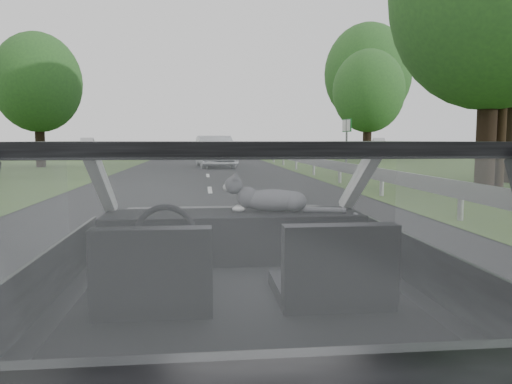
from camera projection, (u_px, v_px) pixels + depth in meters
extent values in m
cube|color=black|center=(241.00, 284.00, 2.52)|extent=(1.80, 4.00, 1.45)
cube|color=black|center=(233.00, 236.00, 3.13)|extent=(1.58, 0.45, 0.30)
cube|color=black|center=(155.00, 271.00, 2.18)|extent=(0.50, 0.72, 0.42)
cube|color=black|center=(333.00, 266.00, 2.26)|extent=(0.50, 0.72, 0.42)
torus|color=black|center=(165.00, 235.00, 2.79)|extent=(0.36, 0.36, 0.04)
ellipsoid|color=slate|center=(273.00, 199.00, 3.14)|extent=(0.57, 0.27, 0.25)
cube|color=#A3A3A3|center=(378.00, 174.00, 12.88)|extent=(0.05, 90.00, 0.32)
imported|color=silver|center=(215.00, 151.00, 26.96)|extent=(2.51, 5.31, 1.69)
cube|color=#146627|center=(346.00, 146.00, 22.27)|extent=(0.20, 0.96, 2.39)
cylinder|color=black|center=(506.00, 35.00, 13.66)|extent=(0.36, 0.36, 8.64)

